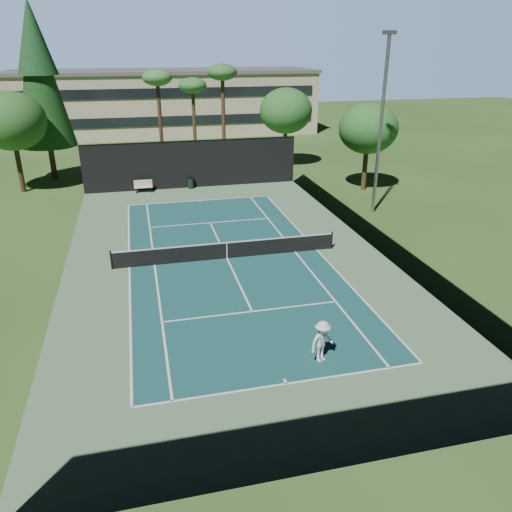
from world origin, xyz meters
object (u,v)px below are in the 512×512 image
(trash_bin, at_px, (191,183))
(tennis_ball_d, at_px, (138,246))
(tennis_ball_c, at_px, (239,246))
(tennis_net, at_px, (227,250))
(tennis_ball_b, at_px, (178,242))
(park_bench, at_px, (143,186))
(tennis_ball_a, at_px, (169,374))
(player, at_px, (322,341))

(trash_bin, bearing_deg, tennis_ball_d, -110.56)
(tennis_ball_c, distance_m, tennis_ball_d, 6.16)
(tennis_net, bearing_deg, tennis_ball_b, 128.64)
(park_bench, bearing_deg, tennis_ball_a, -89.72)
(tennis_ball_a, bearing_deg, tennis_net, 68.31)
(tennis_net, height_order, park_bench, tennis_net)
(tennis_ball_b, bearing_deg, tennis_ball_c, -23.50)
(tennis_net, distance_m, tennis_ball_a, 11.10)
(tennis_ball_d, relative_size, trash_bin, 0.08)
(player, bearing_deg, trash_bin, 70.71)
(player, distance_m, park_bench, 26.90)
(tennis_ball_a, height_order, trash_bin, trash_bin)
(tennis_ball_d, height_order, trash_bin, trash_bin)
(tennis_ball_c, xyz_separation_m, park_bench, (-5.24, 13.84, 0.51))
(tennis_net, xyz_separation_m, tennis_ball_a, (-4.10, -10.30, -0.52))
(tennis_net, distance_m, tennis_ball_d, 5.89)
(park_bench, distance_m, trash_bin, 4.00)
(tennis_ball_a, distance_m, park_bench, 25.78)
(player, xyz_separation_m, tennis_ball_a, (-5.85, 0.46, -0.83))
(tennis_ball_d, bearing_deg, tennis_net, -32.21)
(tennis_ball_b, bearing_deg, park_bench, 97.80)
(tennis_ball_b, distance_m, tennis_ball_c, 3.87)
(player, xyz_separation_m, park_bench, (-5.98, 26.23, -0.32))
(tennis_ball_d, bearing_deg, player, -64.19)
(tennis_ball_b, distance_m, park_bench, 12.42)
(player, bearing_deg, tennis_ball_b, 83.53)
(tennis_ball_d, distance_m, trash_bin, 13.46)
(tennis_ball_d, relative_size, park_bench, 0.05)
(trash_bin, bearing_deg, tennis_ball_c, -84.94)
(tennis_net, distance_m, tennis_ball_c, 1.99)
(tennis_ball_b, bearing_deg, tennis_ball_a, -96.61)
(tennis_ball_a, relative_size, tennis_ball_b, 0.97)
(tennis_ball_d, xyz_separation_m, park_bench, (0.74, 12.34, 0.51))
(tennis_ball_a, bearing_deg, tennis_ball_b, 83.39)
(tennis_ball_a, relative_size, tennis_ball_d, 0.90)
(player, height_order, tennis_ball_a, player)
(tennis_ball_a, xyz_separation_m, trash_bin, (3.86, 26.02, 0.45))
(player, height_order, park_bench, player)
(tennis_ball_d, bearing_deg, tennis_ball_b, 1.12)
(tennis_net, xyz_separation_m, tennis_ball_c, (1.01, 1.63, -0.52))
(tennis_net, relative_size, player, 7.48)
(tennis_net, relative_size, tennis_ball_c, 195.71)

